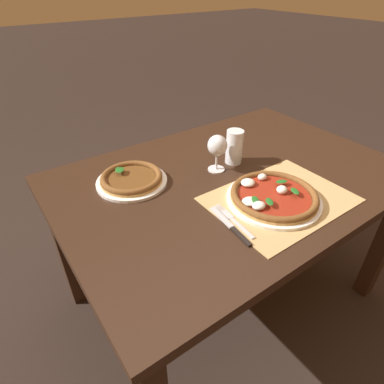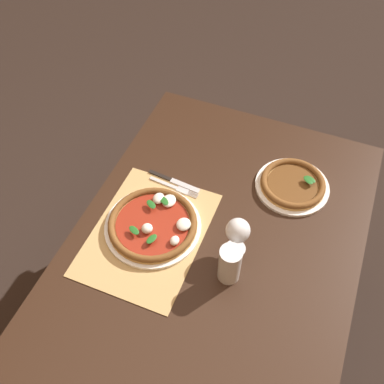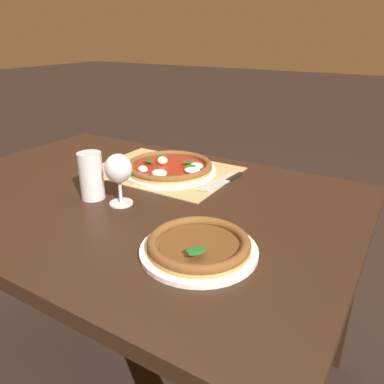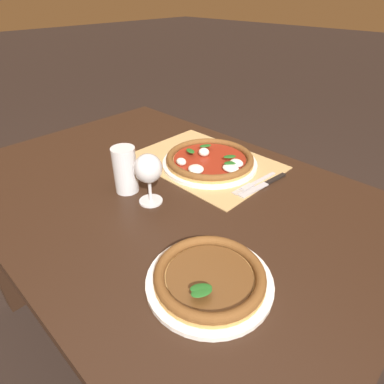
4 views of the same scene
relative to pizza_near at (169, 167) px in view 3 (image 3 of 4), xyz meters
name	(u,v)px [view 3 (image 3 of 4)]	position (x,y,z in m)	size (l,w,h in m)	color
ground_plane	(142,365)	(0.00, 0.22, -0.76)	(24.00, 24.00, 0.00)	black
dining_table	(132,221)	(0.00, 0.22, -0.12)	(1.38, 0.96, 0.74)	black
paper_placemat	(164,171)	(0.03, -0.01, -0.02)	(0.50, 0.37, 0.00)	tan
pizza_near	(169,167)	(0.00, 0.00, 0.00)	(0.34, 0.34, 0.05)	white
pizza_far	(199,246)	(-0.36, 0.40, 0.00)	(0.28, 0.28, 0.04)	white
wine_glass	(119,171)	(-0.02, 0.29, 0.08)	(0.08, 0.08, 0.16)	silver
pint_glass	(91,177)	(0.08, 0.30, 0.05)	(0.07, 0.07, 0.15)	silver
fork	(217,181)	(-0.19, -0.01, -0.02)	(0.03, 0.20, 0.00)	#B7B7BC
knife	(225,182)	(-0.22, -0.02, -0.02)	(0.04, 0.22, 0.01)	black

